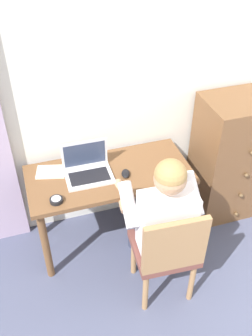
{
  "coord_description": "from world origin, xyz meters",
  "views": [
    {
      "loc": [
        -1.03,
        -0.25,
        2.52
      ],
      "look_at": [
        -0.4,
        1.75,
        0.82
      ],
      "focal_mm": 40.75,
      "sensor_mm": 36.0,
      "label": 1
    }
  ],
  "objects_px": {
    "computer_mouse": "(126,174)",
    "chair": "(168,251)",
    "person_seated": "(161,212)",
    "desk": "(109,184)",
    "notebook_pad": "(51,172)",
    "dresser": "(231,158)",
    "desk_clock": "(56,200)",
    "coffee_mug": "(176,173)",
    "laptop": "(88,169)"
  },
  "relations": [
    {
      "from": "dresser",
      "to": "computer_mouse",
      "type": "distance_m",
      "value": 1.0
    },
    {
      "from": "desk",
      "to": "computer_mouse",
      "type": "relative_size",
      "value": 12.16
    },
    {
      "from": "desk_clock",
      "to": "chair",
      "type": "bearing_deg",
      "value": -34.64
    },
    {
      "from": "desk",
      "to": "desk_clock",
      "type": "xyz_separation_m",
      "value": [
        -0.42,
        -0.19,
        0.13
      ]
    },
    {
      "from": "dresser",
      "to": "desk_clock",
      "type": "height_order",
      "value": "dresser"
    },
    {
      "from": "person_seated",
      "to": "notebook_pad",
      "type": "relative_size",
      "value": 5.67
    },
    {
      "from": "computer_mouse",
      "to": "notebook_pad",
      "type": "xyz_separation_m",
      "value": [
        -0.52,
        0.2,
        -0.01
      ]
    },
    {
      "from": "desk",
      "to": "person_seated",
      "type": "height_order",
      "value": "person_seated"
    },
    {
      "from": "desk",
      "to": "laptop",
      "type": "height_order",
      "value": "laptop"
    },
    {
      "from": "chair",
      "to": "desk",
      "type": "bearing_deg",
      "value": 109.43
    },
    {
      "from": "person_seated",
      "to": "desk_clock",
      "type": "bearing_deg",
      "value": 158.09
    },
    {
      "from": "desk",
      "to": "dresser",
      "type": "height_order",
      "value": "dresser"
    },
    {
      "from": "desk",
      "to": "person_seated",
      "type": "bearing_deg",
      "value": -62.62
    },
    {
      "from": "person_seated",
      "to": "desk_clock",
      "type": "xyz_separation_m",
      "value": [
        -0.66,
        0.26,
        0.06
      ]
    },
    {
      "from": "person_seated",
      "to": "coffee_mug",
      "type": "relative_size",
      "value": 9.92
    },
    {
      "from": "dresser",
      "to": "coffee_mug",
      "type": "distance_m",
      "value": 0.72
    },
    {
      "from": "desk",
      "to": "coffee_mug",
      "type": "xyz_separation_m",
      "value": [
        0.45,
        -0.2,
        0.16
      ]
    },
    {
      "from": "chair",
      "to": "computer_mouse",
      "type": "relative_size",
      "value": 8.72
    },
    {
      "from": "computer_mouse",
      "to": "desk_clock",
      "type": "distance_m",
      "value": 0.55
    },
    {
      "from": "dresser",
      "to": "chair",
      "type": "bearing_deg",
      "value": -141.03
    },
    {
      "from": "laptop",
      "to": "notebook_pad",
      "type": "bearing_deg",
      "value": 158.82
    },
    {
      "from": "notebook_pad",
      "to": "laptop",
      "type": "bearing_deg",
      "value": -6.83
    },
    {
      "from": "chair",
      "to": "notebook_pad",
      "type": "bearing_deg",
      "value": 129.51
    },
    {
      "from": "computer_mouse",
      "to": "chair",
      "type": "bearing_deg",
      "value": -62.5
    },
    {
      "from": "coffee_mug",
      "to": "chair",
      "type": "bearing_deg",
      "value": -117.44
    },
    {
      "from": "chair",
      "to": "computer_mouse",
      "type": "xyz_separation_m",
      "value": [
        -0.11,
        0.57,
        0.24
      ]
    },
    {
      "from": "laptop",
      "to": "notebook_pad",
      "type": "xyz_separation_m",
      "value": [
        -0.26,
        0.1,
        -0.05
      ]
    },
    {
      "from": "desk_clock",
      "to": "notebook_pad",
      "type": "xyz_separation_m",
      "value": [
        0.01,
        0.32,
        -0.01
      ]
    },
    {
      "from": "desk",
      "to": "notebook_pad",
      "type": "relative_size",
      "value": 5.79
    },
    {
      "from": "chair",
      "to": "coffee_mug",
      "type": "xyz_separation_m",
      "value": [
        0.23,
        0.44,
        0.28
      ]
    },
    {
      "from": "desk",
      "to": "person_seated",
      "type": "xyz_separation_m",
      "value": [
        0.23,
        -0.45,
        0.07
      ]
    },
    {
      "from": "dresser",
      "to": "coffee_mug",
      "type": "relative_size",
      "value": 9.27
    },
    {
      "from": "desk",
      "to": "person_seated",
      "type": "relative_size",
      "value": 1.02
    },
    {
      "from": "desk_clock",
      "to": "coffee_mug",
      "type": "relative_size",
      "value": 0.75
    },
    {
      "from": "computer_mouse",
      "to": "desk_clock",
      "type": "bearing_deg",
      "value": -150.5
    },
    {
      "from": "chair",
      "to": "coffee_mug",
      "type": "bearing_deg",
      "value": 62.56
    },
    {
      "from": "chair",
      "to": "desk_clock",
      "type": "relative_size",
      "value": 9.69
    },
    {
      "from": "laptop",
      "to": "desk",
      "type": "bearing_deg",
      "value": -12.85
    },
    {
      "from": "person_seated",
      "to": "coffee_mug",
      "type": "distance_m",
      "value": 0.35
    },
    {
      "from": "desk_clock",
      "to": "coffee_mug",
      "type": "bearing_deg",
      "value": -0.63
    },
    {
      "from": "computer_mouse",
      "to": "person_seated",
      "type": "bearing_deg",
      "value": -56.05
    },
    {
      "from": "chair",
      "to": "notebook_pad",
      "type": "xyz_separation_m",
      "value": [
        -0.63,
        0.77,
        0.23
      ]
    },
    {
      "from": "chair",
      "to": "desk_clock",
      "type": "distance_m",
      "value": 0.82
    },
    {
      "from": "person_seated",
      "to": "notebook_pad",
      "type": "xyz_separation_m",
      "value": [
        -0.64,
        0.59,
        0.05
      ]
    },
    {
      "from": "notebook_pad",
      "to": "chair",
      "type": "bearing_deg",
      "value": -36.14
    },
    {
      "from": "coffee_mug",
      "to": "person_seated",
      "type": "bearing_deg",
      "value": -130.38
    },
    {
      "from": "laptop",
      "to": "desk_clock",
      "type": "bearing_deg",
      "value": -140.55
    },
    {
      "from": "computer_mouse",
      "to": "coffee_mug",
      "type": "relative_size",
      "value": 0.83
    },
    {
      "from": "person_seated",
      "to": "computer_mouse",
      "type": "height_order",
      "value": "person_seated"
    },
    {
      "from": "chair",
      "to": "person_seated",
      "type": "bearing_deg",
      "value": 86.74
    }
  ]
}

